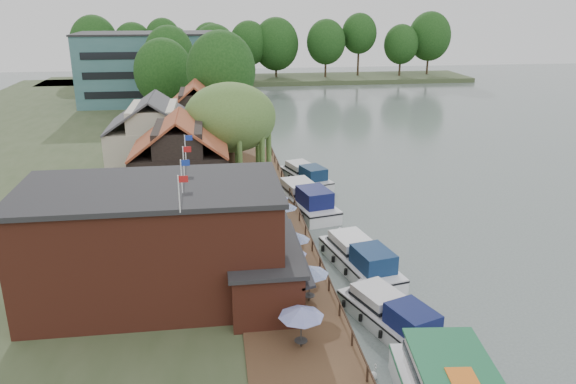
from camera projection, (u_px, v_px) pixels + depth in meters
name	position (u px, v px, depth m)	size (l,w,h in m)	color
ground	(398.00, 286.00, 38.43)	(260.00, 260.00, 0.00)	#55625F
land_bank	(64.00, 159.00, 67.21)	(50.00, 140.00, 1.00)	#384728
quay_deck	(267.00, 223.00, 46.43)	(6.00, 50.00, 0.10)	#47301E
quay_rail	(299.00, 214.00, 47.10)	(0.20, 49.00, 1.00)	black
pub	(187.00, 241.00, 34.19)	(20.00, 11.00, 7.30)	maroon
hotel_block	(154.00, 68.00, 98.88)	(25.40, 12.40, 12.30)	#38666B
cottage_a	(181.00, 164.00, 47.92)	(8.60, 7.60, 8.50)	black
cottage_b	(155.00, 138.00, 56.90)	(9.60, 8.60, 8.50)	beige
cottage_c	(196.00, 120.00, 65.85)	(7.60, 7.60, 8.50)	black
willow	(231.00, 138.00, 52.87)	(8.60, 8.60, 10.43)	#476B2D
umbrella_0	(301.00, 327.00, 29.43)	(2.43, 2.43, 2.38)	navy
umbrella_1	(309.00, 283.00, 33.96)	(2.37, 2.37, 2.38)	navy
umbrella_2	(288.00, 264.00, 36.52)	(2.44, 2.44, 2.38)	#1B2496
umbrella_3	(296.00, 248.00, 38.78)	(1.95, 1.95, 2.38)	navy
umbrella_4	(275.00, 231.00, 41.64)	(2.31, 2.31, 2.38)	navy
umbrella_5	(285.00, 216.00, 44.64)	(1.94, 1.94, 2.38)	#1A3E93
umbrella_6	(276.00, 206.00, 46.81)	(2.08, 2.08, 2.38)	navy
cruiser_0	(392.00, 312.00, 33.02)	(3.02, 9.36, 2.25)	silver
cruiser_1	(360.00, 255.00, 40.22)	(3.25, 10.04, 2.44)	white
cruiser_2	(306.00, 196.00, 51.99)	(3.50, 10.81, 2.66)	silver
cruiser_3	(306.00, 173.00, 59.69)	(2.99, 9.25, 2.22)	silver
swan	(373.00, 375.00, 28.92)	(0.44, 0.44, 0.44)	white
bank_tree_0	(222.00, 86.00, 72.16)	(8.82, 8.82, 14.08)	#143811
bank_tree_1	(164.00, 82.00, 81.83)	(8.53, 8.53, 12.50)	#143811
bank_tree_2	(170.00, 71.00, 87.48)	(7.55, 7.55, 13.99)	#143811
bank_tree_3	(215.00, 59.00, 108.45)	(8.84, 8.84, 13.33)	#143811
bank_tree_4	(176.00, 59.00, 112.44)	(6.35, 6.35, 12.63)	#143811
bank_tree_5	(217.00, 57.00, 121.10)	(8.92, 8.92, 11.80)	#143811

